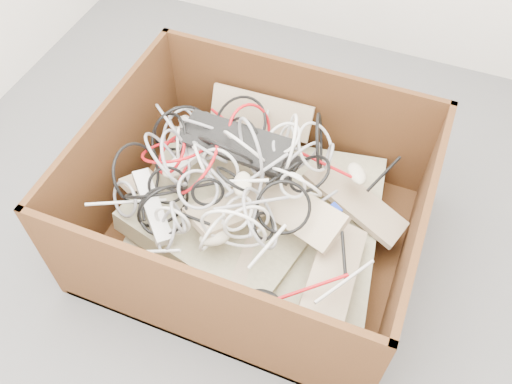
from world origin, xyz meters
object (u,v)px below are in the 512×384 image
at_px(cardboard_box, 250,219).
at_px(power_strip_right, 152,207).
at_px(power_strip_left, 198,151).
at_px(vga_plug, 334,210).

xyz_separation_m(cardboard_box, power_strip_right, (-0.31, -0.20, 0.18)).
bearing_deg(power_strip_right, cardboard_box, 78.18).
xyz_separation_m(cardboard_box, power_strip_left, (-0.25, 0.08, 0.22)).
bearing_deg(power_strip_left, cardboard_box, -74.57).
relative_size(cardboard_box, vga_plug, 27.17).
bearing_deg(power_strip_right, vga_plug, 64.82).
bearing_deg(power_strip_right, power_strip_left, 124.07).
bearing_deg(cardboard_box, power_strip_right, -147.27).
distance_m(cardboard_box, vga_plug, 0.38).
xyz_separation_m(power_strip_left, vga_plug, (0.57, -0.06, -0.02)).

